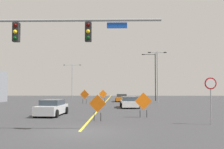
# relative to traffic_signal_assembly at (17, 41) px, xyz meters

# --- Properties ---
(ground) EXTENTS (129.03, 129.03, 0.00)m
(ground) POSITION_rel_traffic_signal_assembly_xyz_m (3.43, 0.01, -4.87)
(ground) COLOR #38383A
(road_centre_stripe) EXTENTS (0.16, 71.68, 0.01)m
(road_centre_stripe) POSITION_rel_traffic_signal_assembly_xyz_m (3.43, 35.85, -4.87)
(road_centre_stripe) COLOR yellow
(road_centre_stripe) RESTS_ON ground
(traffic_signal_assembly) EXTENTS (11.96, 0.44, 6.52)m
(traffic_signal_assembly) POSITION_rel_traffic_signal_assembly_xyz_m (0.00, 0.00, 0.00)
(traffic_signal_assembly) COLOR gray
(traffic_signal_assembly) RESTS_ON ground
(stop_sign) EXTENTS (0.76, 0.07, 3.00)m
(stop_sign) POSITION_rel_traffic_signal_assembly_xyz_m (11.41, 2.85, -2.77)
(stop_sign) COLOR gray
(stop_sign) RESTS_ON ground
(street_lamp_mid_left) EXTENTS (4.38, 0.24, 8.13)m
(street_lamp_mid_left) POSITION_rel_traffic_signal_assembly_xyz_m (-5.80, 50.14, 0.01)
(street_lamp_mid_left) COLOR gray
(street_lamp_mid_left) RESTS_ON ground
(street_lamp_far_right) EXTENTS (2.50, 0.24, 8.54)m
(street_lamp_far_right) POSITION_rel_traffic_signal_assembly_xyz_m (12.06, 33.27, -0.12)
(street_lamp_far_right) COLOR black
(street_lamp_far_right) RESTS_ON ground
(street_lamp_far_left) EXTENTS (2.86, 0.24, 7.95)m
(street_lamp_far_left) POSITION_rel_traffic_signal_assembly_xyz_m (11.56, 26.28, -0.20)
(street_lamp_far_left) COLOR gray
(street_lamp_far_left) RESTS_ON ground
(construction_sign_right_shoulder) EXTENTS (1.28, 0.22, 2.05)m
(construction_sign_right_shoulder) POSITION_rel_traffic_signal_assembly_xyz_m (3.21, 25.99, -3.56)
(construction_sign_right_shoulder) COLOR orange
(construction_sign_right_shoulder) RESTS_ON ground
(construction_sign_median_far) EXTENTS (1.24, 0.27, 1.87)m
(construction_sign_median_far) POSITION_rel_traffic_signal_assembly_xyz_m (4.03, 4.48, -3.71)
(construction_sign_median_far) COLOR orange
(construction_sign_median_far) RESTS_ON ground
(construction_sign_left_lane) EXTENTS (1.37, 0.15, 1.98)m
(construction_sign_left_lane) POSITION_rel_traffic_signal_assembly_xyz_m (7.49, 6.80, -3.65)
(construction_sign_left_lane) COLOR orange
(construction_sign_left_lane) RESTS_ON ground
(construction_sign_median_near) EXTENTS (1.37, 0.27, 2.06)m
(construction_sign_median_near) POSITION_rel_traffic_signal_assembly_xyz_m (0.51, 24.94, -3.58)
(construction_sign_median_near) COLOR orange
(construction_sign_median_near) RESTS_ON ground
(car_silver_mid) EXTENTS (2.15, 4.44, 1.34)m
(car_silver_mid) POSITION_rel_traffic_signal_assembly_xyz_m (-0.12, 8.15, -4.22)
(car_silver_mid) COLOR #B7BABF
(car_silver_mid) RESTS_ON ground
(car_orange_far) EXTENTS (2.21, 4.15, 1.31)m
(car_orange_far) POSITION_rel_traffic_signal_assembly_xyz_m (6.17, 30.88, -4.23)
(car_orange_far) COLOR orange
(car_orange_far) RESTS_ON ground
(car_white_approaching) EXTENTS (2.24, 4.46, 1.30)m
(car_white_approaching) POSITION_rel_traffic_signal_assembly_xyz_m (6.83, 17.11, -4.24)
(car_white_approaching) COLOR white
(car_white_approaching) RESTS_ON ground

